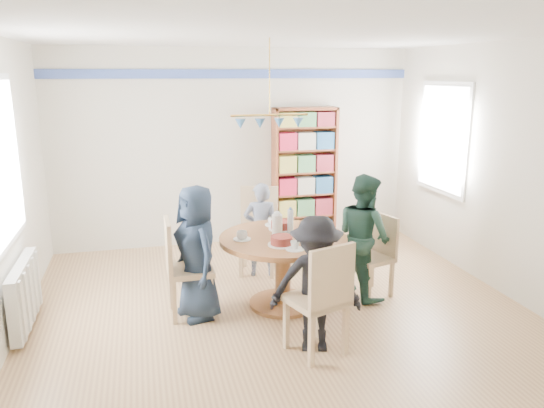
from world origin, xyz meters
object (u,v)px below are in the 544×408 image
object	(u,v)px
dining_table	(283,254)
person_left	(197,252)
chair_far	(258,226)
chair_near	(322,295)
person_near	(316,284)
chair_right	(377,251)
person_right	(364,236)
chair_left	(181,263)
radiator	(25,294)
person_far	(261,230)
bookshelf	(304,176)

from	to	relation	value
dining_table	person_left	distance (m)	0.89
person_left	chair_far	bearing A→B (deg)	124.95
chair_near	person_near	size ratio (longest dim) A/B	0.84
chair_right	person_left	size ratio (longest dim) A/B	0.66
person_right	chair_right	bearing A→B (deg)	-101.81
chair_left	chair_near	distance (m)	1.53
radiator	chair_near	world-z (taller)	chair_near
dining_table	chair_right	world-z (taller)	chair_right
chair_right	chair_far	distance (m)	1.49
person_far	person_near	bearing A→B (deg)	103.61
chair_right	chair_far	world-z (taller)	chair_far
dining_table	chair_right	xyz separation A→B (m)	(1.07, 0.05, -0.07)
radiator	chair_right	xyz separation A→B (m)	(3.56, -0.03, 0.13)
person_near	person_left	bearing A→B (deg)	151.32
radiator	dining_table	bearing A→B (deg)	-1.90
person_near	dining_table	bearing A→B (deg)	107.74
chair_near	bookshelf	size ratio (longest dim) A/B	0.53
person_left	person_near	xyz separation A→B (m)	(0.91, -0.89, -0.06)
chair_right	person_near	bearing A→B (deg)	-136.34
chair_left	person_far	bearing A→B (deg)	41.19
radiator	person_right	xyz separation A→B (m)	(3.39, -0.04, 0.32)
radiator	person_far	world-z (taller)	person_far
chair_right	chair_near	world-z (taller)	chair_near
radiator	bookshelf	size ratio (longest dim) A/B	0.53
chair_near	person_far	xyz separation A→B (m)	(-0.08, 1.96, 0.01)
chair_far	person_right	world-z (taller)	person_right
chair_far	bookshelf	bearing A→B (deg)	49.40
radiator	chair_left	world-z (taller)	chair_left
radiator	chair_far	size ratio (longest dim) A/B	0.97
chair_right	person_left	bearing A→B (deg)	-177.21
chair_near	person_right	size ratio (longest dim) A/B	0.76
chair_right	chair_near	size ratio (longest dim) A/B	0.87
chair_right	dining_table	bearing A→B (deg)	-177.32
dining_table	bookshelf	xyz separation A→B (m)	(0.89, 2.12, 0.38)
dining_table	person_far	bearing A→B (deg)	91.77
chair_far	person_far	distance (m)	0.17
chair_right	person_near	size ratio (longest dim) A/B	0.73
person_near	bookshelf	size ratio (longest dim) A/B	0.64
radiator	bookshelf	distance (m)	3.99
radiator	chair_right	world-z (taller)	chair_right
chair_near	person_left	xyz separation A→B (m)	(-0.93, 1.02, 0.11)
dining_table	person_far	distance (m)	0.89
radiator	person_left	bearing A→B (deg)	-4.53
person_left	person_right	size ratio (longest dim) A/B	0.99
person_left	bookshelf	size ratio (longest dim) A/B	0.70
person_right	dining_table	bearing A→B (deg)	78.07
chair_left	chair_right	bearing A→B (deg)	1.08
dining_table	chair_left	size ratio (longest dim) A/B	1.31
chair_left	person_right	xyz separation A→B (m)	(1.93, 0.03, 0.12)
person_far	bookshelf	world-z (taller)	bookshelf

